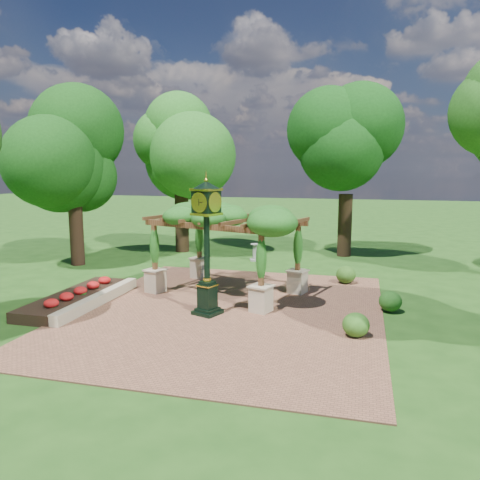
# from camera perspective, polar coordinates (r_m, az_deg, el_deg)

# --- Properties ---
(ground) EXTENTS (120.00, 120.00, 0.00)m
(ground) POSITION_cam_1_polar(r_m,az_deg,el_deg) (14.96, -2.48, -9.79)
(ground) COLOR #1E4714
(ground) RESTS_ON ground
(brick_plaza) EXTENTS (10.00, 12.00, 0.04)m
(brick_plaza) POSITION_cam_1_polar(r_m,az_deg,el_deg) (15.87, -1.40, -8.61)
(brick_plaza) COLOR brown
(brick_plaza) RESTS_ON ground
(border_wall) EXTENTS (0.35, 5.00, 0.40)m
(border_wall) POSITION_cam_1_polar(r_m,az_deg,el_deg) (17.20, -16.88, -6.99)
(border_wall) COLOR #C6B793
(border_wall) RESTS_ON ground
(flower_bed) EXTENTS (1.50, 5.00, 0.36)m
(flower_bed) POSITION_cam_1_polar(r_m,az_deg,el_deg) (17.69, -19.38, -6.75)
(flower_bed) COLOR red
(flower_bed) RESTS_ON ground
(pedestal_clock) EXTENTS (1.12, 1.12, 4.41)m
(pedestal_clock) POSITION_cam_1_polar(r_m,az_deg,el_deg) (14.93, -4.09, 0.58)
(pedestal_clock) COLOR black
(pedestal_clock) RESTS_ON brick_plaza
(pergola) EXTENTS (6.17, 4.84, 3.41)m
(pergola) POSITION_cam_1_polar(r_m,az_deg,el_deg) (17.55, -1.73, 2.36)
(pergola) COLOR #C6B493
(pergola) RESTS_ON brick_plaza
(sundial) EXTENTS (0.63, 0.63, 0.89)m
(sundial) POSITION_cam_1_polar(r_m,az_deg,el_deg) (24.18, 1.85, -1.63)
(sundial) COLOR gray
(sundial) RESTS_ON ground
(shrub_front) EXTENTS (0.97, 0.97, 0.69)m
(shrub_front) POSITION_cam_1_polar(r_m,az_deg,el_deg) (13.80, 13.95, -10.00)
(shrub_front) COLOR #2E621C
(shrub_front) RESTS_ON brick_plaza
(shrub_mid) EXTENTS (0.84, 0.84, 0.67)m
(shrub_mid) POSITION_cam_1_polar(r_m,az_deg,el_deg) (16.45, 17.85, -7.12)
(shrub_mid) COLOR #1D4B15
(shrub_mid) RESTS_ON brick_plaza
(shrub_back) EXTENTS (0.86, 0.86, 0.72)m
(shrub_back) POSITION_cam_1_polar(r_m,az_deg,el_deg) (19.84, 12.79, -4.14)
(shrub_back) COLOR #2B5518
(shrub_back) RESTS_ON brick_plaza
(tree_west_near) EXTENTS (4.67, 4.67, 7.95)m
(tree_west_near) POSITION_cam_1_polar(r_m,az_deg,el_deg) (24.19, -19.77, 9.95)
(tree_west_near) COLOR #321E14
(tree_west_near) RESTS_ON ground
(tree_west_far) EXTENTS (4.33, 4.33, 9.07)m
(tree_west_far) POSITION_cam_1_polar(r_m,az_deg,el_deg) (26.78, -7.28, 11.81)
(tree_west_far) COLOR #302013
(tree_west_far) RESTS_ON ground
(tree_north) EXTENTS (4.22, 4.22, 8.69)m
(tree_north) POSITION_cam_1_polar(r_m,az_deg,el_deg) (25.82, 12.98, 11.19)
(tree_north) COLOR #312013
(tree_north) RESTS_ON ground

